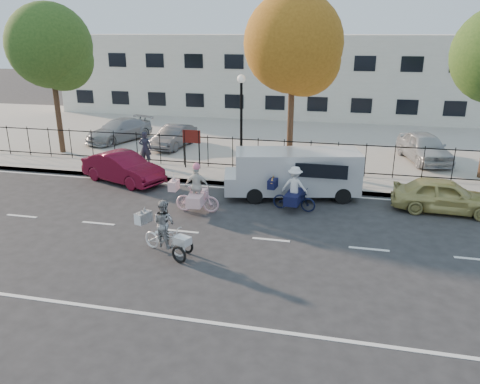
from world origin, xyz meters
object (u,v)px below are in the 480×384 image
(lamppost, at_px, (241,106))
(lot_car_c, at_px, (174,137))
(zebra_trike, at_px, (164,232))
(white_van, at_px, (294,172))
(unicorn_bike, at_px, (196,194))
(lot_car_d, at_px, (424,147))
(red_sedan, at_px, (123,168))
(pedestrian, at_px, (145,148))
(gold_sedan, at_px, (444,195))
(bull_bike, at_px, (294,193))
(lot_car_a, at_px, (119,130))

(lamppost, xyz_separation_m, lot_car_c, (-4.64, 3.75, -2.37))
(zebra_trike, relative_size, white_van, 0.34)
(unicorn_bike, distance_m, white_van, 4.09)
(lamppost, xyz_separation_m, white_van, (2.71, -2.53, -2.09))
(zebra_trike, bearing_deg, lot_car_d, -15.06)
(white_van, bearing_deg, red_sedan, 165.32)
(pedestrian, bearing_deg, gold_sedan, 160.87)
(gold_sedan, bearing_deg, red_sedan, 90.37)
(white_van, relative_size, red_sedan, 1.41)
(pedestrian, bearing_deg, lot_car_c, -96.97)
(unicorn_bike, distance_m, lot_car_c, 9.64)
(lot_car_d, bearing_deg, zebra_trike, -140.06)
(bull_bike, bearing_deg, gold_sedan, -71.06)
(red_sedan, height_order, lot_car_d, lot_car_d)
(zebra_trike, xyz_separation_m, gold_sedan, (8.65, 5.38, -0.02))
(bull_bike, bearing_deg, lamppost, 43.13)
(bull_bike, distance_m, gold_sedan, 5.44)
(red_sedan, bearing_deg, white_van, -69.93)
(unicorn_bike, relative_size, lot_car_d, 0.45)
(red_sedan, bearing_deg, lamppost, -42.29)
(zebra_trike, height_order, pedestrian, pedestrian)
(pedestrian, relative_size, lot_car_d, 0.40)
(zebra_trike, bearing_deg, lot_car_c, 40.32)
(lot_car_a, bearing_deg, red_sedan, -41.26)
(zebra_trike, bearing_deg, pedestrian, 48.16)
(gold_sedan, height_order, pedestrian, pedestrian)
(unicorn_bike, distance_m, bull_bike, 3.54)
(red_sedan, distance_m, lot_car_d, 14.44)
(white_van, height_order, lot_car_c, white_van)
(white_van, xyz_separation_m, lot_car_d, (5.68, 6.23, -0.17))
(bull_bike, xyz_separation_m, red_sedan, (-7.61, 1.73, -0.02))
(red_sedan, distance_m, gold_sedan, 12.96)
(lamppost, height_order, lot_car_a, lamppost)
(gold_sedan, relative_size, lot_car_d, 0.88)
(zebra_trike, relative_size, red_sedan, 0.49)
(zebra_trike, xyz_separation_m, lot_car_c, (-4.20, 12.09, 0.10))
(lamppost, height_order, zebra_trike, lamppost)
(red_sedan, distance_m, pedestrian, 2.32)
(white_van, height_order, gold_sedan, white_van)
(white_van, relative_size, gold_sedan, 1.52)
(pedestrian, relative_size, lot_car_a, 0.38)
(white_van, distance_m, lot_car_d, 8.44)
(lamppost, relative_size, bull_bike, 2.38)
(bull_bike, relative_size, lot_car_d, 0.44)
(zebra_trike, height_order, white_van, white_van)
(lamppost, distance_m, lot_car_d, 9.45)
(pedestrian, distance_m, lot_car_a, 5.80)
(red_sedan, height_order, lot_car_a, lot_car_a)
(unicorn_bike, height_order, pedestrian, unicorn_bike)
(unicorn_bike, xyz_separation_m, red_sedan, (-4.20, 2.68, -0.04))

